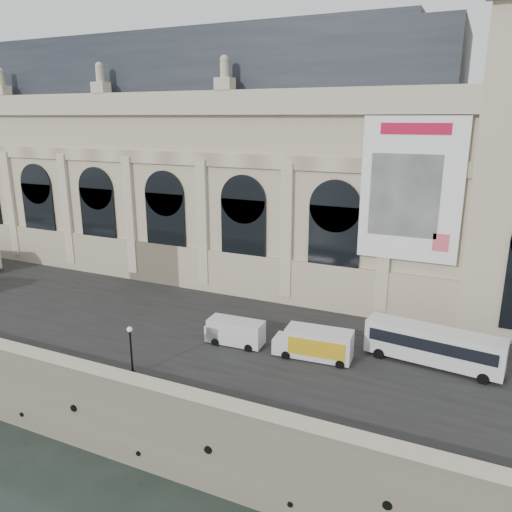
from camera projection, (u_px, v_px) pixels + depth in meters
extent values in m
plane|color=black|center=(60.00, 441.00, 40.46)|extent=(260.00, 260.00, 0.00)
cube|color=#77705B|center=(247.00, 282.00, 70.27)|extent=(160.00, 70.00, 6.00)
cube|color=#2D2D2D|center=(158.00, 313.00, 51.08)|extent=(160.00, 24.00, 0.06)
cube|color=#77705B|center=(57.00, 365.00, 39.22)|extent=(160.00, 1.20, 1.10)
cube|color=beige|center=(56.00, 358.00, 39.06)|extent=(160.00, 1.40, 0.12)
cube|color=#BAAE8F|center=(192.00, 183.00, 65.42)|extent=(68.00, 18.00, 22.00)
cube|color=beige|center=(154.00, 263.00, 59.70)|extent=(68.60, 0.40, 5.00)
cube|color=beige|center=(144.00, 104.00, 54.65)|extent=(69.00, 0.80, 2.40)
cube|color=beige|center=(148.00, 157.00, 56.34)|extent=(68.00, 0.30, 1.40)
cube|color=#292F36|center=(188.00, 70.00, 61.65)|extent=(64.00, 15.00, 6.00)
cube|color=#292F36|center=(187.00, 39.00, 60.71)|extent=(56.00, 10.00, 1.20)
cube|color=beige|center=(11.00, 204.00, 67.41)|extent=(1.20, 0.50, 14.00)
cube|color=black|center=(40.00, 218.00, 65.86)|extent=(5.20, 0.25, 9.00)
cylinder|color=black|center=(36.00, 184.00, 64.65)|extent=(5.20, 0.25, 5.20)
cube|color=beige|center=(67.00, 210.00, 63.38)|extent=(1.20, 0.50, 14.00)
cube|color=black|center=(99.00, 225.00, 61.83)|extent=(5.20, 0.25, 9.00)
cylinder|color=black|center=(96.00, 188.00, 60.62)|extent=(5.20, 0.25, 5.20)
cube|color=beige|center=(130.00, 216.00, 59.35)|extent=(1.20, 0.50, 14.00)
cube|color=black|center=(166.00, 232.00, 57.80)|extent=(5.20, 0.25, 9.00)
cylinder|color=black|center=(164.00, 193.00, 56.58)|extent=(5.20, 0.25, 5.20)
cube|color=beige|center=(203.00, 223.00, 55.31)|extent=(1.20, 0.50, 14.00)
cube|color=black|center=(243.00, 241.00, 53.76)|extent=(5.20, 0.25, 9.00)
cylinder|color=black|center=(243.00, 199.00, 52.55)|extent=(5.20, 0.25, 5.20)
cube|color=beige|center=(286.00, 232.00, 51.28)|extent=(1.20, 0.50, 14.00)
cube|color=black|center=(333.00, 251.00, 49.73)|extent=(5.20, 0.25, 9.00)
cylinder|color=black|center=(335.00, 206.00, 48.52)|extent=(5.20, 0.25, 5.20)
cube|color=beige|center=(385.00, 241.00, 47.25)|extent=(1.20, 0.50, 14.00)
cube|color=white|center=(411.00, 190.00, 44.92)|extent=(9.00, 0.35, 13.00)
cube|color=#B00B2F|center=(415.00, 129.00, 43.29)|extent=(6.00, 0.06, 1.00)
cube|color=gray|center=(404.00, 196.00, 45.08)|extent=(6.20, 0.06, 7.50)
cube|color=#E04F5F|center=(441.00, 243.00, 44.75)|extent=(1.40, 0.06, 1.60)
cube|color=silver|center=(433.00, 345.00, 39.89)|extent=(10.84, 3.41, 2.75)
cube|color=black|center=(369.00, 328.00, 42.49)|extent=(0.31, 2.04, 1.07)
cube|color=black|center=(430.00, 346.00, 38.85)|extent=(9.72, 1.19, 0.98)
cube|color=black|center=(437.00, 336.00, 40.74)|extent=(9.72, 1.19, 0.98)
cylinder|color=black|center=(379.00, 354.00, 41.33)|extent=(0.91, 0.37, 0.89)
cylinder|color=black|center=(387.00, 344.00, 43.16)|extent=(0.91, 0.37, 0.89)
cylinder|color=black|center=(483.00, 379.00, 37.34)|extent=(0.91, 0.37, 0.89)
cylinder|color=black|center=(487.00, 367.00, 39.16)|extent=(0.91, 0.37, 0.89)
cube|color=silver|center=(236.00, 331.00, 43.73)|extent=(5.00, 2.15, 2.09)
cube|color=silver|center=(216.00, 331.00, 44.52)|extent=(1.47, 1.98, 1.46)
cube|color=black|center=(211.00, 325.00, 44.57)|extent=(0.14, 1.64, 0.73)
cylinder|color=black|center=(215.00, 342.00, 43.68)|extent=(0.70, 0.26, 0.69)
cylinder|color=black|center=(225.00, 334.00, 45.39)|extent=(0.70, 0.26, 0.69)
cylinder|color=black|center=(248.00, 348.00, 42.55)|extent=(0.70, 0.26, 0.69)
cylinder|color=black|center=(257.00, 339.00, 44.25)|extent=(0.70, 0.26, 0.69)
cube|color=silver|center=(319.00, 343.00, 41.04)|extent=(5.56, 2.48, 2.44)
cube|color=gold|center=(316.00, 349.00, 40.08)|extent=(4.68, 0.41, 1.44)
cube|color=#B00B2F|center=(316.00, 349.00, 40.08)|extent=(2.70, 0.24, 0.54)
cube|color=silver|center=(283.00, 344.00, 42.22)|extent=(1.59, 2.09, 1.35)
cylinder|color=black|center=(286.00, 355.00, 41.23)|extent=(0.74, 0.31, 0.72)
cylinder|color=black|center=(293.00, 345.00, 43.11)|extent=(0.74, 0.31, 0.72)
cylinder|color=black|center=(340.00, 364.00, 39.72)|extent=(0.74, 0.31, 0.72)
cylinder|color=black|center=(345.00, 353.00, 41.59)|extent=(0.74, 0.31, 0.72)
cylinder|color=black|center=(133.00, 373.00, 38.72)|extent=(0.42, 0.42, 0.38)
cylinder|color=black|center=(131.00, 353.00, 38.26)|extent=(0.15, 0.15, 3.78)
sphere|color=beige|center=(130.00, 329.00, 37.72)|extent=(0.42, 0.42, 0.42)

